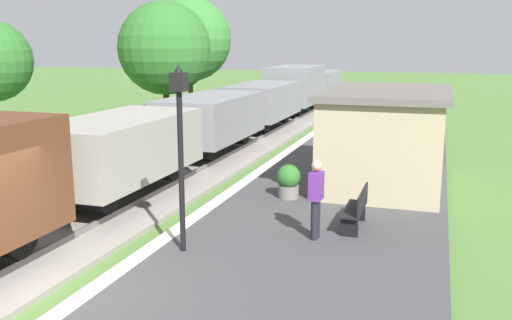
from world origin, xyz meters
TOP-DOWN VIEW (x-y plane):
  - ground_plane at (0.00, 0.00)m, footprint 160.00×160.00m
  - platform_edge_stripe at (0.40, 0.00)m, footprint 0.36×60.00m
  - freight_train at (-2.40, 15.60)m, footprint 2.50×39.20m
  - station_hut at (4.40, 9.56)m, footprint 3.50×5.80m
  - bench_near_hut at (4.22, 5.00)m, footprint 0.42×1.50m
  - bench_down_platform at (4.22, 14.69)m, footprint 0.42×1.50m
  - person_waiting at (3.47, 4.05)m, footprint 0.28×0.40m
  - potted_planter at (2.11, 7.00)m, footprint 0.64×0.64m
  - lamp_post_near at (1.10, 2.53)m, footprint 0.28×0.28m
  - tree_field_left at (-5.97, 15.87)m, footprint 4.15×4.15m
  - tree_field_distant at (-7.84, 22.65)m, footprint 4.74×4.74m

SIDE VIEW (x-z plane):
  - ground_plane at x=0.00m, z-range 0.00..0.00m
  - platform_edge_stripe at x=0.40m, z-range 0.25..0.26m
  - bench_near_hut at x=4.22m, z-range 0.27..1.18m
  - bench_down_platform at x=4.22m, z-range 0.27..1.18m
  - potted_planter at x=2.11m, z-range 0.26..1.18m
  - person_waiting at x=3.47m, z-range 0.33..2.04m
  - freight_train at x=-2.40m, z-range 0.15..2.87m
  - station_hut at x=4.40m, z-range 0.26..3.04m
  - lamp_post_near at x=1.10m, z-range 0.95..4.65m
  - tree_field_left at x=-5.97m, z-range 1.01..7.20m
  - tree_field_distant at x=-7.84m, z-range 1.08..7.99m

